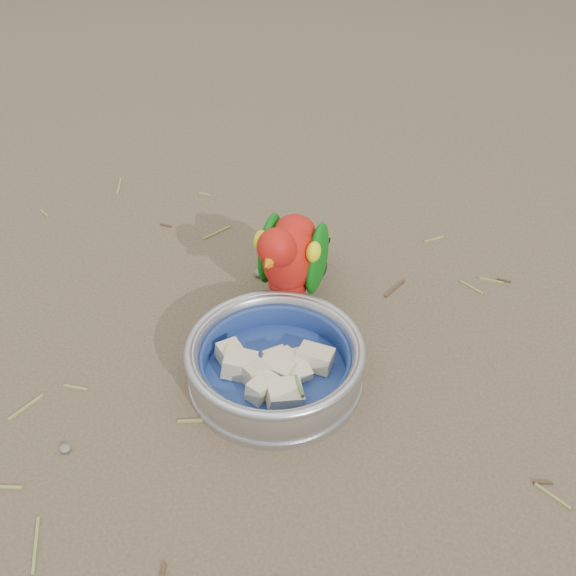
% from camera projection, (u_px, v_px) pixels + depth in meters
% --- Properties ---
extents(ground, '(60.00, 60.00, 0.00)m').
position_uv_depth(ground, '(183.00, 390.00, 0.81)').
color(ground, brown).
extents(food_bowl, '(0.22, 0.22, 0.02)m').
position_uv_depth(food_bowl, '(276.00, 376.00, 0.82)').
color(food_bowl, '#B2B2BA').
rests_on(food_bowl, ground).
extents(bowl_wall, '(0.22, 0.22, 0.04)m').
position_uv_depth(bowl_wall, '(275.00, 359.00, 0.80)').
color(bowl_wall, '#B2B2BA').
rests_on(bowl_wall, food_bowl).
extents(fruit_wedges, '(0.13, 0.13, 0.03)m').
position_uv_depth(fruit_wedges, '(275.00, 363.00, 0.80)').
color(fruit_wedges, beige).
rests_on(fruit_wedges, food_bowl).
extents(lory_parrot, '(0.10, 0.20, 0.16)m').
position_uv_depth(lory_parrot, '(290.00, 265.00, 0.88)').
color(lory_parrot, '#B8150E').
rests_on(lory_parrot, ground).
extents(ground_debris, '(0.90, 0.80, 0.01)m').
position_uv_depth(ground_debris, '(232.00, 374.00, 0.82)').
color(ground_debris, olive).
rests_on(ground_debris, ground).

